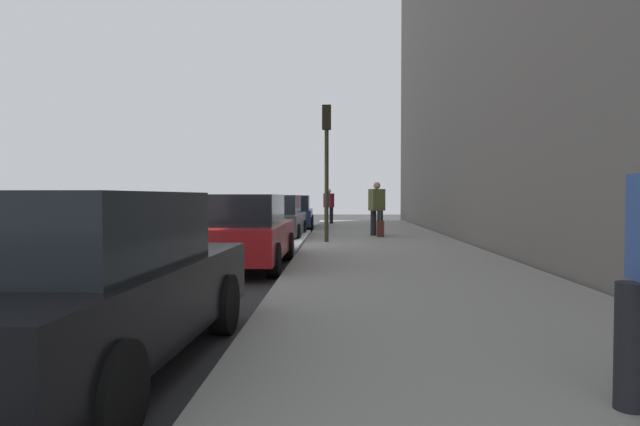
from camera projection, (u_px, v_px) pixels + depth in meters
name	position (u px, v px, depth m)	size (l,w,h in m)	color
ground_plane	(271.00, 247.00, 15.85)	(56.00, 56.00, 0.00)	#28282B
sidewalk	(384.00, 244.00, 15.74)	(28.00, 4.60, 0.15)	gray
lane_stripe_centre	(163.00, 246.00, 15.95)	(28.00, 0.14, 0.01)	gold
snow_bank_curb	(296.00, 241.00, 16.31)	(7.24, 0.56, 0.22)	white
parked_car_black	(81.00, 284.00, 4.45)	(4.32, 2.02, 1.51)	black
parked_car_red	(241.00, 231.00, 11.07)	(4.39, 1.92, 1.51)	black
parked_car_charcoal	(274.00, 218.00, 17.61)	(4.37, 1.92, 1.51)	black
parked_car_navy	(291.00, 213.00, 23.07)	(4.39, 2.00, 1.51)	black
pedestrian_burgundy_coat	(329.00, 205.00, 26.07)	(0.51, 0.53, 1.68)	black
pedestrian_olive_coat	(377.00, 207.00, 18.08)	(0.54, 0.57, 1.80)	black
traffic_light_pole	(327.00, 149.00, 15.68)	(0.35, 0.26, 3.96)	#2D2D19
rolling_suitcase	(380.00, 229.00, 17.69)	(0.34, 0.22, 0.89)	#471E19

